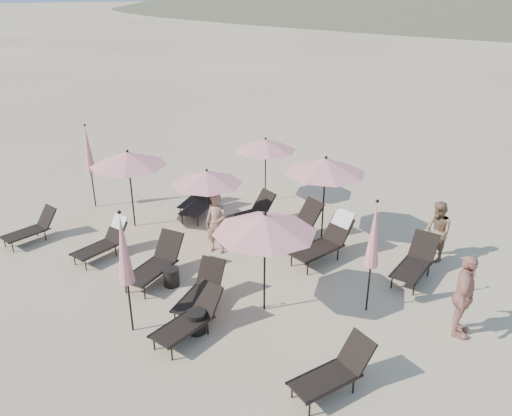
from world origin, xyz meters
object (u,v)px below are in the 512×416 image
Objects in this scene: lounger_6 at (196,197)px; umbrella_open_2 at (265,224)px; lounger_3 at (201,291)px; lounger_10 at (326,239)px; lounger_4 at (190,318)px; beachgoer_b at (437,232)px; umbrella_closed_0 at (124,250)px; umbrella_closed_1 at (374,235)px; lounger_2 at (156,263)px; lounger_9 at (293,225)px; lounger_7 at (201,202)px; umbrella_open_3 at (266,145)px; umbrella_closed_2 at (88,150)px; lounger_8 at (249,213)px; umbrella_open_1 at (207,177)px; lounger_11 at (416,261)px; lounger_1 at (104,240)px; side_table_0 at (171,277)px; beachgoer_a at (217,223)px; umbrella_open_0 at (128,159)px; umbrella_open_4 at (326,166)px; side_table_1 at (197,322)px; lounger_5 at (335,371)px; beachgoer_c at (464,296)px; lounger_0 at (32,228)px.

lounger_6 is 6.27m from umbrella_open_2.
lounger_3 is 0.86× the size of lounger_10.
beachgoer_b is at bearing 66.01° from lounger_4.
umbrella_closed_1 is (3.49, 3.63, -0.05)m from umbrella_closed_0.
lounger_4 is 0.68× the size of umbrella_open_2.
lounger_2 is 0.93× the size of lounger_9.
lounger_3 is at bearing -143.93° from umbrella_closed_1.
lounger_9 is (3.28, 0.30, 0.05)m from lounger_7.
umbrella_open_3 is 5.61m from umbrella_closed_2.
lounger_8 is 1.17× the size of beachgoer_b.
lounger_2 is at bearing -78.67° from umbrella_open_1.
lounger_11 is at bearing 20.10° from lounger_8.
lounger_6 is 0.80× the size of lounger_10.
umbrella_closed_1 reaches higher than lounger_1.
side_table_0 is 0.26× the size of beachgoer_a.
umbrella_open_3 is 0.82× the size of umbrella_closed_1.
umbrella_closed_2 is at bearing -179.21° from umbrella_closed_1.
umbrella_open_0 is (-0.53, -2.09, 1.70)m from lounger_6.
umbrella_open_4 reaches higher than umbrella_open_0.
lounger_7 is at bearing 86.89° from lounger_1.
side_table_0 is at bearing 152.07° from side_table_1.
side_table_1 is at bearing -26.67° from umbrella_open_0.
lounger_4 is 3.09m from lounger_5.
lounger_9 is (-3.81, 4.36, 0.08)m from lounger_5.
umbrella_closed_2 is (-6.72, 2.01, 1.49)m from lounger_3.
side_table_1 is at bearing -46.10° from lounger_8.
umbrella_open_4 is (3.79, 1.02, 1.69)m from lounger_7.
beachgoer_c is at bearing 5.69° from lounger_8.
umbrella_closed_0 is at bearing -29.55° from umbrella_closed_2.
lounger_3 is 0.71× the size of umbrella_open_0.
lounger_0 is 2.44m from lounger_1.
lounger_5 is at bearing -88.11° from lounger_11.
beachgoer_a is 5.72m from beachgoer_b.
lounger_1 is at bearing -131.10° from umbrella_open_4.
lounger_3 is 0.71× the size of umbrella_open_2.
lounger_9 is 3.46m from lounger_11.
lounger_5 is at bearing -26.20° from umbrella_open_2.
beachgoer_c is at bearing 37.23° from side_table_1.
lounger_3 is 3.63m from umbrella_open_1.
beachgoer_c is (4.26, 3.41, 0.47)m from lounger_4.
umbrella_closed_2 reaches higher than umbrella_open_0.
umbrella_open_3 is (1.86, 4.05, -0.18)m from umbrella_open_0.
side_table_0 is (0.94, -2.33, -1.65)m from umbrella_open_1.
lounger_9 is at bearing 76.75° from lounger_3.
beachgoer_a is at bearing -55.06° from lounger_6.
lounger_3 is at bearing -93.49° from umbrella_open_4.
lounger_8 is 1.78m from beachgoer_a.
lounger_7 is at bearing -110.36° from umbrella_open_3.
lounger_1 reaches higher than side_table_0.
beachgoer_a is (-5.06, 2.57, 0.42)m from lounger_5.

